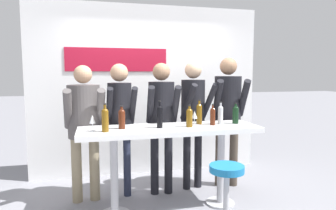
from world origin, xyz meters
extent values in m
plane|color=gray|center=(0.00, 0.00, 0.00)|extent=(40.00, 40.00, 0.00)
cube|color=white|center=(0.00, 1.46, 1.36)|extent=(3.72, 0.10, 2.72)
cube|color=#B2142D|center=(-0.49, 1.40, 1.85)|extent=(1.57, 0.02, 0.36)
cube|color=white|center=(0.00, 0.00, 0.98)|extent=(2.12, 0.63, 0.06)
cylinder|color=#B2B2B7|center=(-0.66, 0.00, 0.50)|extent=(0.09, 0.09, 0.95)
cylinder|color=#B2B2B7|center=(0.66, 0.00, 0.50)|extent=(0.09, 0.09, 0.95)
cylinder|color=#B2B2B7|center=(0.66, 0.00, 0.01)|extent=(0.36, 0.36, 0.02)
cylinder|color=#B2B2B7|center=(0.43, -0.65, 0.35)|extent=(0.06, 0.06, 0.65)
cylinder|color=#1972B2|center=(0.43, -0.65, 0.68)|extent=(0.35, 0.35, 0.07)
cylinder|color=gray|center=(-1.09, 0.50, 0.42)|extent=(0.13, 0.13, 0.83)
cylinder|color=gray|center=(-0.88, 0.51, 0.42)|extent=(0.13, 0.13, 0.83)
cylinder|color=#514C4C|center=(-0.99, 0.50, 1.16)|extent=(0.43, 0.43, 0.66)
sphere|color=tan|center=(-0.99, 0.50, 1.62)|extent=(0.23, 0.23, 0.23)
cylinder|color=#514C4C|center=(-1.16, 0.33, 1.21)|extent=(0.12, 0.41, 0.51)
cylinder|color=#514C4C|center=(-0.78, 0.36, 1.21)|extent=(0.12, 0.41, 0.51)
cylinder|color=#23283D|center=(-0.62, 0.53, 0.42)|extent=(0.10, 0.10, 0.84)
cylinder|color=#23283D|center=(-0.45, 0.53, 0.42)|extent=(0.10, 0.10, 0.84)
cylinder|color=black|center=(-0.54, 0.53, 1.18)|extent=(0.32, 0.32, 0.67)
sphere|color=tan|center=(-0.54, 0.53, 1.65)|extent=(0.23, 0.23, 0.23)
cylinder|color=black|center=(-0.68, 0.36, 1.23)|extent=(0.09, 0.39, 0.51)
cylinder|color=black|center=(-0.39, 0.37, 1.23)|extent=(0.09, 0.39, 0.51)
cylinder|color=black|center=(-0.08, 0.51, 0.43)|extent=(0.11, 0.11, 0.85)
cylinder|color=black|center=(0.10, 0.49, 0.43)|extent=(0.11, 0.11, 0.85)
cylinder|color=black|center=(0.01, 0.50, 1.19)|extent=(0.37, 0.37, 0.67)
sphere|color=#9E7556|center=(0.01, 0.50, 1.66)|extent=(0.23, 0.23, 0.23)
cylinder|color=black|center=(-0.17, 0.35, 1.24)|extent=(0.12, 0.40, 0.52)
cylinder|color=black|center=(0.16, 0.32, 1.24)|extent=(0.12, 0.40, 0.52)
cylinder|color=black|center=(0.39, 0.57, 0.43)|extent=(0.11, 0.11, 0.86)
cylinder|color=black|center=(0.57, 0.61, 0.43)|extent=(0.11, 0.11, 0.86)
cylinder|color=black|center=(0.48, 0.59, 1.21)|extent=(0.38, 0.38, 0.68)
sphere|color=#D6AD89|center=(0.48, 0.59, 1.68)|extent=(0.23, 0.23, 0.23)
cylinder|color=black|center=(0.36, 0.40, 1.25)|extent=(0.15, 0.41, 0.52)
cylinder|color=black|center=(0.67, 0.45, 1.25)|extent=(0.15, 0.41, 0.52)
cylinder|color=#473D33|center=(0.89, 0.58, 0.45)|extent=(0.12, 0.12, 0.89)
cylinder|color=#473D33|center=(1.10, 0.54, 0.45)|extent=(0.12, 0.12, 0.89)
cylinder|color=black|center=(0.99, 0.56, 1.24)|extent=(0.45, 0.45, 0.71)
sphere|color=#9E7556|center=(0.99, 0.56, 1.74)|extent=(0.24, 0.24, 0.24)
cylinder|color=black|center=(0.78, 0.43, 1.29)|extent=(0.18, 0.43, 0.54)
cylinder|color=black|center=(1.13, 0.36, 1.29)|extent=(0.18, 0.43, 0.54)
cylinder|color=#B7BCC1|center=(0.65, 0.04, 1.11)|extent=(0.06, 0.06, 0.20)
sphere|color=#B7BCC1|center=(0.65, 0.04, 1.21)|extent=(0.06, 0.06, 0.06)
cylinder|color=#B7BCC1|center=(0.65, 0.04, 1.24)|extent=(0.02, 0.02, 0.07)
cylinder|color=black|center=(0.65, 0.04, 1.29)|extent=(0.03, 0.03, 0.01)
cylinder|color=brown|center=(0.22, -0.05, 1.10)|extent=(0.07, 0.07, 0.18)
sphere|color=brown|center=(0.22, -0.05, 1.19)|extent=(0.07, 0.07, 0.07)
cylinder|color=brown|center=(0.22, -0.05, 1.22)|extent=(0.03, 0.03, 0.06)
cylinder|color=black|center=(0.22, -0.05, 1.26)|extent=(0.03, 0.03, 0.01)
cylinder|color=#4C1E0F|center=(-0.56, 0.02, 1.10)|extent=(0.08, 0.08, 0.19)
sphere|color=#4C1E0F|center=(-0.56, 0.02, 1.20)|extent=(0.08, 0.08, 0.08)
cylinder|color=#4C1E0F|center=(-0.56, 0.02, 1.23)|extent=(0.03, 0.03, 0.07)
cylinder|color=black|center=(-0.56, 0.02, 1.27)|extent=(0.03, 0.03, 0.01)
cylinder|color=black|center=(0.86, 0.04, 1.10)|extent=(0.08, 0.08, 0.18)
sphere|color=black|center=(0.86, 0.04, 1.19)|extent=(0.08, 0.08, 0.08)
cylinder|color=black|center=(0.86, 0.04, 1.22)|extent=(0.03, 0.03, 0.06)
cylinder|color=black|center=(0.86, 0.04, 1.26)|extent=(0.03, 0.03, 0.01)
cylinder|color=brown|center=(0.41, 0.12, 1.12)|extent=(0.07, 0.07, 0.21)
sphere|color=brown|center=(0.41, 0.12, 1.22)|extent=(0.07, 0.07, 0.07)
cylinder|color=brown|center=(0.41, 0.12, 1.26)|extent=(0.03, 0.03, 0.08)
cylinder|color=black|center=(0.41, 0.12, 1.31)|extent=(0.03, 0.03, 0.02)
cylinder|color=brown|center=(-0.75, -0.12, 1.12)|extent=(0.07, 0.07, 0.22)
sphere|color=brown|center=(-0.75, -0.12, 1.23)|extent=(0.07, 0.07, 0.07)
cylinder|color=brown|center=(-0.75, -0.12, 1.27)|extent=(0.03, 0.03, 0.08)
cylinder|color=black|center=(-0.75, -0.12, 1.31)|extent=(0.03, 0.03, 0.02)
cylinder|color=black|center=(-0.13, -0.03, 1.12)|extent=(0.07, 0.07, 0.22)
sphere|color=black|center=(-0.13, -0.03, 1.23)|extent=(0.07, 0.07, 0.07)
cylinder|color=black|center=(-0.13, -0.03, 1.27)|extent=(0.03, 0.03, 0.08)
cylinder|color=black|center=(-0.13, -0.03, 1.32)|extent=(0.03, 0.03, 0.02)
cylinder|color=#4C1E0F|center=(0.54, 0.00, 1.10)|extent=(0.06, 0.06, 0.18)
sphere|color=#4C1E0F|center=(0.54, 0.00, 1.19)|extent=(0.06, 0.06, 0.06)
cylinder|color=#4C1E0F|center=(0.54, 0.00, 1.22)|extent=(0.02, 0.02, 0.06)
cylinder|color=black|center=(0.54, 0.00, 1.26)|extent=(0.03, 0.03, 0.01)
cylinder|color=silver|center=(-0.88, -0.05, 1.01)|extent=(0.06, 0.06, 0.01)
cylinder|color=silver|center=(-0.88, -0.05, 1.06)|extent=(0.01, 0.01, 0.08)
cone|color=silver|center=(-0.88, -0.05, 1.14)|extent=(0.07, 0.07, 0.09)
cylinder|color=silver|center=(0.31, 0.03, 1.01)|extent=(0.06, 0.06, 0.01)
cylinder|color=silver|center=(0.31, 0.03, 1.06)|extent=(0.01, 0.01, 0.08)
cone|color=silver|center=(0.31, 0.03, 1.14)|extent=(0.07, 0.07, 0.09)
camera|label=1|loc=(-0.85, -3.36, 1.64)|focal=32.00mm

